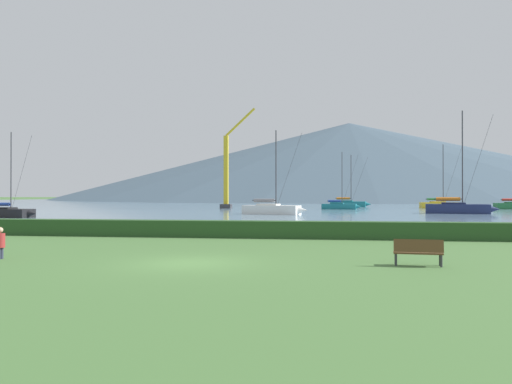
% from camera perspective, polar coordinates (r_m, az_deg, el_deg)
% --- Properties ---
extents(ground_plane, '(1000.00, 1000.00, 0.00)m').
position_cam_1_polar(ground_plane, '(18.35, -7.73, -8.22)').
color(ground_plane, '#477038').
extents(harbor_water, '(320.00, 246.00, 0.00)m').
position_cam_1_polar(harbor_water, '(154.59, 6.22, -1.27)').
color(harbor_water, slate).
rests_on(harbor_water, ground_plane).
extents(hedge_line, '(80.00, 1.20, 0.99)m').
position_cam_1_polar(hedge_line, '(28.99, -1.79, -4.34)').
color(hedge_line, '#284C23').
rests_on(hedge_line, ground_plane).
extents(sailboat_slip_0, '(6.98, 2.95, 10.04)m').
position_cam_1_polar(sailboat_slip_0, '(87.16, 9.71, -1.61)').
color(sailboat_slip_0, '#19707A').
rests_on(sailboat_slip_0, harbor_water).
extents(sailboat_slip_1, '(8.22, 2.49, 12.02)m').
position_cam_1_polar(sailboat_slip_1, '(98.40, 20.67, -1.38)').
color(sailboat_slip_1, gold).
rests_on(sailboat_slip_1, harbor_water).
extents(sailboat_slip_2, '(9.49, 4.18, 13.87)m').
position_cam_1_polar(sailboat_slip_2, '(71.45, 22.46, -1.70)').
color(sailboat_slip_2, navy).
rests_on(sailboat_slip_2, harbor_water).
extents(sailboat_slip_5, '(8.67, 4.26, 10.87)m').
position_cam_1_polar(sailboat_slip_5, '(63.48, 1.91, -1.97)').
color(sailboat_slip_5, white).
rests_on(sailboat_slip_5, harbor_water).
extents(sailboat_slip_6, '(7.12, 3.05, 9.54)m').
position_cam_1_polar(sailboat_slip_6, '(61.43, -26.91, -2.10)').
color(sailboat_slip_6, black).
rests_on(sailboat_slip_6, harbor_water).
extents(sailboat_slip_8, '(8.59, 3.51, 10.97)m').
position_cam_1_polar(sailboat_slip_8, '(105.16, 10.73, -1.32)').
color(sailboat_slip_8, '#19707A').
rests_on(sailboat_slip_8, harbor_water).
extents(park_bench_under_tree, '(1.72, 0.64, 0.95)m').
position_cam_1_polar(park_bench_under_tree, '(18.34, 18.35, -6.53)').
color(park_bench_under_tree, brown).
rests_on(park_bench_under_tree, ground_plane).
extents(person_seated_viewer, '(0.36, 0.57, 1.25)m').
position_cam_1_polar(person_seated_viewer, '(21.74, -27.63, -5.13)').
color(person_seated_viewer, '#2D3347').
rests_on(person_seated_viewer, ground_plane).
extents(dock_crane, '(6.53, 2.00, 18.77)m').
position_cam_1_polar(dock_crane, '(92.05, -3.38, 1.92)').
color(dock_crane, '#333338').
rests_on(dock_crane, ground_plane).
extents(distant_hill_west_ridge, '(344.47, 344.47, 36.54)m').
position_cam_1_polar(distant_hill_west_ridge, '(387.73, 16.63, 2.00)').
color(distant_hill_west_ridge, '#4C6070').
rests_on(distant_hill_west_ridge, ground_plane).
extents(distant_hill_central_peak, '(354.33, 354.33, 48.14)m').
position_cam_1_polar(distant_hill_central_peak, '(316.63, 10.77, 3.57)').
color(distant_hill_central_peak, '#425666').
rests_on(distant_hill_central_peak, ground_plane).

